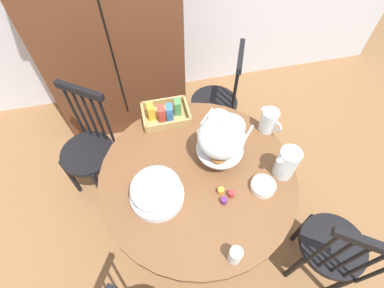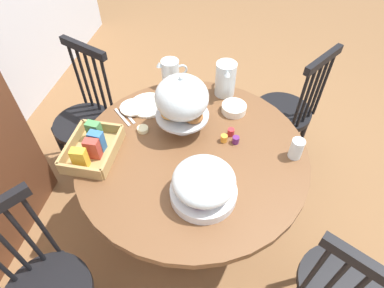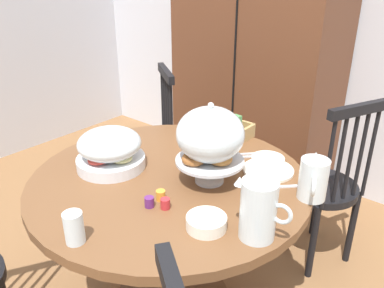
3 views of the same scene
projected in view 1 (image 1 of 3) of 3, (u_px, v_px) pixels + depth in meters
The scene contains 22 objects.
ground_plane at pixel (218, 236), 2.18m from camera, with size 10.00×10.00×0.00m, color brown.
wooden_armoire at pixel (108, 24), 2.18m from camera, with size 1.18×0.60×1.96m.
dining_table at pixel (197, 190), 1.84m from camera, with size 1.18×1.18×0.74m.
windsor_chair_by_cabinet at pixel (332, 249), 1.68m from camera, with size 0.46×0.46×0.97m.
windsor_chair_facing_door at pixel (217, 103), 2.41m from camera, with size 0.44×0.44×0.97m.
windsor_chair_far_side at pixel (90, 151), 2.11m from camera, with size 0.46×0.46×0.97m.
pastry_stand_with_dome at pixel (221, 138), 1.57m from camera, with size 0.28×0.28×0.34m.
fruit_platter_covered at pixel (156, 191), 1.50m from camera, with size 0.30×0.30×0.18m.
orange_juice_pitcher at pixel (269, 121), 1.81m from camera, with size 0.11×0.18×0.16m.
milk_pitcher at pixel (286, 164), 1.59m from camera, with size 0.20×0.12×0.21m.
cereal_basket at pixel (166, 113), 1.89m from camera, with size 0.32×0.24×0.12m.
china_plate_large at pixel (229, 125), 1.88m from camera, with size 0.22×0.22×0.01m, color white.
china_plate_small at pixel (219, 117), 1.91m from camera, with size 0.15×0.15×0.01m, color white.
cereal_bowl at pixel (263, 186), 1.59m from camera, with size 0.14×0.14×0.04m, color white.
drinking_glass at pixel (235, 255), 1.33m from camera, with size 0.06×0.06×0.11m, color silver.
butter_dish at pixel (201, 133), 1.83m from camera, with size 0.06×0.06×0.02m, color beige.
jam_jar_strawberry at pixel (231, 194), 1.56m from camera, with size 0.04×0.04×0.04m, color #B7282D.
jam_jar_apricot at pixel (221, 191), 1.57m from camera, with size 0.04×0.04×0.04m, color orange.
jam_jar_grape at pixel (224, 201), 1.54m from camera, with size 0.04×0.04×0.04m, color #5B2366.
table_knife at pixel (211, 118), 1.92m from camera, with size 0.17×0.01×0.01m, color silver.
dinner_fork at pixel (207, 116), 1.93m from camera, with size 0.17×0.01×0.01m, color silver.
soup_spoon at pixel (248, 134), 1.84m from camera, with size 0.17×0.01×0.01m, color silver.
Camera 1 is at (-0.36, -0.64, 2.19)m, focal length 26.09 mm.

